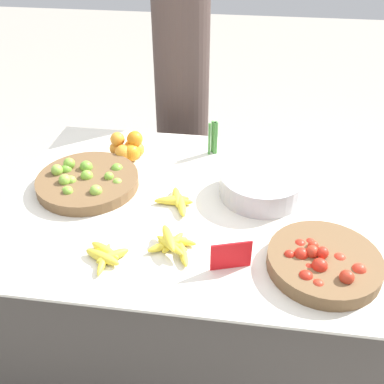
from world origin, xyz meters
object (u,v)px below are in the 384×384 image
Objects in this scene: tomato_basket at (323,263)px; price_sign at (231,256)px; lime_bowl at (87,181)px; metal_bowl at (261,185)px; vendor_person at (182,88)px.

price_sign is (-0.31, -0.04, 0.02)m from tomato_basket.
metal_bowl is at bearing 3.33° from lime_bowl.
metal_bowl is (0.74, 0.04, 0.02)m from lime_bowl.
lime_bowl is 0.76m from price_sign.
tomato_basket is 2.81× the size of price_sign.
vendor_person is (-0.47, 0.85, 0.05)m from metal_bowl.
vendor_person is at bearing 118.77° from metal_bowl.
price_sign is at bearing -73.91° from vendor_person.
vendor_person is at bearing 118.43° from tomato_basket.
tomato_basket is 0.46m from metal_bowl.
lime_bowl is 0.25× the size of vendor_person.
lime_bowl is at bearing 129.92° from price_sign.
price_sign is (-0.09, -0.45, 0.01)m from metal_bowl.
tomato_basket is at bearing -21.12° from lime_bowl.
vendor_person is (0.27, 0.90, 0.07)m from lime_bowl.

